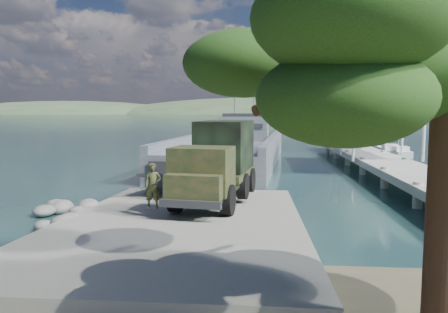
% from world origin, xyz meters
% --- Properties ---
extents(ground, '(1400.00, 1400.00, 0.00)m').
position_xyz_m(ground, '(0.00, 0.00, 0.00)').
color(ground, '#1C4343').
rests_on(ground, ground).
extents(boat_ramp, '(10.00, 18.00, 0.50)m').
position_xyz_m(boat_ramp, '(0.00, -1.00, 0.25)').
color(boat_ramp, gray).
rests_on(boat_ramp, ground).
extents(shoreline_rocks, '(3.20, 5.60, 0.90)m').
position_xyz_m(shoreline_rocks, '(-6.20, 0.50, 0.00)').
color(shoreline_rocks, '#4F4F4D').
rests_on(shoreline_rocks, ground).
extents(distant_headlands, '(1000.00, 240.00, 48.00)m').
position_xyz_m(distant_headlands, '(50.00, 560.00, 0.00)').
color(distant_headlands, '#394D30').
rests_on(distant_headlands, ground).
extents(pier, '(6.40, 44.00, 6.10)m').
position_xyz_m(pier, '(13.00, 18.77, 1.60)').
color(pier, '#B1B0A6').
rests_on(pier, ground).
extents(landing_craft, '(10.63, 33.20, 9.72)m').
position_xyz_m(landing_craft, '(0.66, 22.47, 0.80)').
color(landing_craft, '#4F565D').
rests_on(landing_craft, ground).
extents(military_truck, '(3.89, 8.91, 4.00)m').
position_xyz_m(military_truck, '(1.14, 2.92, 2.49)').
color(military_truck, black).
rests_on(military_truck, boat_ramp).
extents(soldier, '(0.80, 0.61, 1.95)m').
position_xyz_m(soldier, '(-1.28, -0.96, 1.48)').
color(soldier, black).
rests_on(soldier, boat_ramp).
extents(sailboat_near, '(1.73, 5.48, 6.62)m').
position_xyz_m(sailboat_near, '(18.82, 31.11, 0.35)').
color(sailboat_near, white).
rests_on(sailboat_near, ground).
extents(sailboat_far, '(2.10, 6.07, 7.27)m').
position_xyz_m(sailboat_far, '(18.12, 32.66, 0.39)').
color(sailboat_far, white).
rests_on(sailboat_far, ground).
extents(overhang_tree, '(8.48, 7.81, 7.70)m').
position_xyz_m(overhang_tree, '(6.03, -10.34, 6.17)').
color(overhang_tree, black).
rests_on(overhang_tree, ground).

